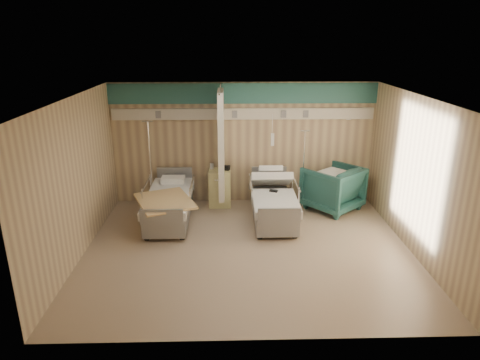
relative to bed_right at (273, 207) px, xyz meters
name	(u,v)px	position (x,y,z in m)	size (l,w,h in m)	color
ground	(248,249)	(-0.60, -1.30, -0.32)	(6.00, 5.00, 0.00)	gray
room_walls	(246,149)	(-0.63, -1.05, 1.55)	(6.04, 5.04, 2.82)	tan
bed_right	(273,207)	(0.00, 0.00, 0.00)	(1.00, 2.16, 0.63)	silver
bed_left	(170,208)	(-2.20, 0.00, 0.00)	(1.00, 2.16, 0.63)	silver
bedside_cabinet	(220,188)	(-1.15, 0.90, 0.11)	(0.50, 0.48, 0.85)	#D1C982
visitor_armchair	(333,188)	(1.40, 0.60, 0.19)	(1.08, 1.12, 1.02)	#1F4E4B
waffle_blanket	(334,165)	(1.39, 0.59, 0.73)	(0.57, 0.51, 0.06)	silver
iv_stand_right	(302,190)	(0.76, 0.85, 0.05)	(0.32, 0.32, 1.78)	silver
iv_stand_left	(152,191)	(-2.68, 0.73, 0.10)	(0.36, 0.36, 2.03)	silver
call_remote	(274,191)	(0.01, 0.06, 0.33)	(0.17, 0.08, 0.04)	black
tan_blanket	(165,201)	(-2.22, -0.46, 0.34)	(0.99, 1.24, 0.04)	tan
toiletry_bag	(225,168)	(-1.02, 0.93, 0.59)	(0.19, 0.12, 0.11)	black
white_cup	(212,166)	(-1.33, 1.02, 0.60)	(0.09, 0.09, 0.13)	white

